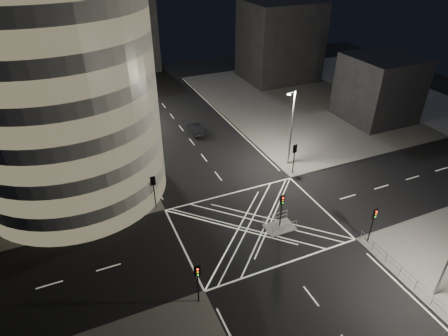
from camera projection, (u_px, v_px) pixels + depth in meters
name	position (u px, v px, depth m)	size (l,w,h in m)	color
ground	(255.00, 224.00, 38.99)	(120.00, 120.00, 0.00)	black
sidewalk_far_right	(326.00, 96.00, 69.81)	(42.00, 42.00, 0.15)	#53514E
central_island	(279.00, 227.00, 38.46)	(3.00, 2.00, 0.15)	slate
office_tower_curved	(7.00, 78.00, 39.87)	(30.00, 29.00, 27.20)	#9C9993
office_block_rear	(9.00, 45.00, 58.35)	(24.00, 16.00, 22.00)	#9C9993
building_right_far	(280.00, 41.00, 74.91)	(14.00, 12.00, 15.00)	black
building_right_near	(379.00, 88.00, 58.90)	(10.00, 10.00, 10.00)	black
building_far_end	(111.00, 29.00, 78.04)	(18.00, 8.00, 18.00)	black
tree_a	(132.00, 169.00, 40.20)	(4.71, 4.71, 6.79)	black
tree_b	(120.00, 135.00, 44.20)	(5.11, 5.11, 8.32)	black
tree_c	(113.00, 124.00, 49.43)	(4.21, 4.21, 6.72)	black
tree_d	(106.00, 107.00, 54.05)	(4.41, 4.41, 6.95)	black
tree_e	(100.00, 92.00, 58.65)	(3.78, 3.78, 6.73)	black
traffic_signal_fl	(154.00, 186.00, 39.76)	(0.55, 0.22, 4.00)	black
traffic_signal_nl	(197.00, 277.00, 29.17)	(0.55, 0.22, 4.00)	black
traffic_signal_fr	(294.00, 154.00, 45.73)	(0.55, 0.22, 4.00)	black
traffic_signal_nr	(373.00, 219.00, 35.14)	(0.55, 0.22, 4.00)	black
traffic_signal_island	(282.00, 205.00, 36.96)	(0.55, 0.22, 4.00)	black
street_lamp_left_near	(134.00, 144.00, 42.21)	(1.25, 0.25, 10.00)	slate
street_lamp_left_far	(109.00, 92.00, 56.22)	(1.25, 0.25, 10.00)	slate
street_lamp_right_far	(291.00, 126.00, 46.27)	(1.25, 0.25, 10.00)	slate
railing_near_right	(408.00, 278.00, 31.97)	(0.06, 11.70, 1.10)	slate
railing_island_south	(285.00, 228.00, 37.43)	(2.80, 0.06, 1.10)	slate
railing_island_north	(275.00, 217.00, 38.83)	(2.80, 0.06, 1.10)	slate
sedan	(196.00, 129.00, 56.57)	(1.50, 4.30, 1.42)	black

